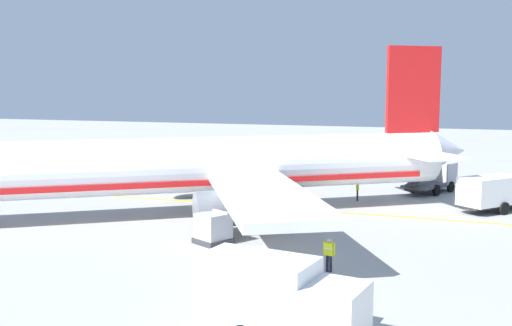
% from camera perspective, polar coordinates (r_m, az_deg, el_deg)
% --- Properties ---
extents(airliner_foreground, '(30.48, 35.68, 11.90)m').
position_cam_1_polar(airliner_foreground, '(41.93, -4.67, -0.27)').
color(airliner_foreground, white).
rests_on(airliner_foreground, ground).
extents(service_truck_fuel, '(6.50, 5.91, 2.55)m').
position_cam_1_polar(service_truck_fuel, '(46.47, 22.08, -2.44)').
color(service_truck_fuel, silver).
rests_on(service_truck_fuel, ground).
extents(service_truck_baggage, '(3.04, 6.06, 2.97)m').
position_cam_1_polar(service_truck_baggage, '(21.09, 2.06, -12.67)').
color(service_truck_baggage, white).
rests_on(service_truck_baggage, ground).
extents(service_truck_catering, '(6.24, 4.29, 2.55)m').
position_cam_1_polar(service_truck_catering, '(53.46, 16.64, -1.33)').
color(service_truck_catering, silver).
rests_on(service_truck_catering, ground).
extents(cargo_container_near, '(2.40, 2.40, 1.87)m').
position_cam_1_polar(cargo_container_near, '(34.33, -4.02, -6.17)').
color(cargo_container_near, '#333338').
rests_on(cargo_container_near, ground).
extents(crew_marshaller, '(0.34, 0.61, 1.65)m').
position_cam_1_polar(crew_marshaller, '(29.24, 6.94, -8.38)').
color(crew_marshaller, '#191E33').
rests_on(crew_marshaller, ground).
extents(crew_loader_left, '(0.62, 0.31, 1.79)m').
position_cam_1_polar(crew_loader_left, '(47.59, 9.60, -2.29)').
color(crew_loader_left, '#191E33').
rests_on(crew_loader_left, ground).
extents(apron_guide_line, '(0.30, 60.00, 0.01)m').
position_cam_1_polar(apron_guide_line, '(44.18, 2.72, -4.32)').
color(apron_guide_line, yellow).
rests_on(apron_guide_line, ground).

